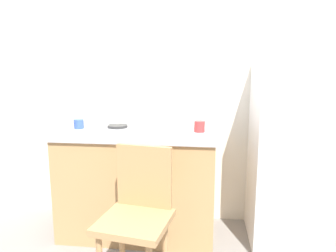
% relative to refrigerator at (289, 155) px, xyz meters
% --- Properties ---
extents(back_wall, '(4.80, 0.10, 2.65)m').
position_rel_refrigerator_xyz_m(back_wall, '(-1.04, 0.34, 0.63)').
color(back_wall, silver).
rests_on(back_wall, ground_plane).
extents(cabinet_base, '(1.22, 0.60, 0.83)m').
position_rel_refrigerator_xyz_m(cabinet_base, '(-1.18, -0.01, -0.29)').
color(cabinet_base, tan).
rests_on(cabinet_base, ground_plane).
extents(countertop, '(1.26, 0.64, 0.04)m').
position_rel_refrigerator_xyz_m(countertop, '(-1.18, -0.01, 0.15)').
color(countertop, '#B7B7BC').
rests_on(countertop, cabinet_base).
extents(faucet, '(0.02, 0.02, 0.29)m').
position_rel_refrigerator_xyz_m(faucet, '(-1.23, 0.24, 0.31)').
color(faucet, '#B7B7BC').
rests_on(faucet, countertop).
extents(refrigerator, '(0.55, 0.58, 1.40)m').
position_rel_refrigerator_xyz_m(refrigerator, '(0.00, 0.00, 0.00)').
color(refrigerator, white).
rests_on(refrigerator, ground_plane).
extents(chair, '(0.46, 0.46, 0.89)m').
position_rel_refrigerator_xyz_m(chair, '(-1.04, -0.70, -0.20)').
color(chair, tan).
rests_on(chair, ground_plane).
extents(dish_tray, '(0.28, 0.20, 0.05)m').
position_rel_refrigerator_xyz_m(dish_tray, '(-0.89, 0.00, 0.19)').
color(dish_tray, white).
rests_on(dish_tray, countertop).
extents(hotplate, '(0.17, 0.17, 0.02)m').
position_rel_refrigerator_xyz_m(hotplate, '(-1.37, 0.09, 0.18)').
color(hotplate, '#2D2D2D').
rests_on(hotplate, countertop).
extents(cup_red, '(0.08, 0.08, 0.09)m').
position_rel_refrigerator_xyz_m(cup_red, '(-0.69, -0.01, 0.21)').
color(cup_red, red).
rests_on(cup_red, countertop).
extents(cup_white, '(0.07, 0.07, 0.10)m').
position_rel_refrigerator_xyz_m(cup_white, '(-1.44, -0.23, 0.22)').
color(cup_white, white).
rests_on(cup_white, countertop).
extents(cup_blue, '(0.08, 0.08, 0.08)m').
position_rel_refrigerator_xyz_m(cup_blue, '(-1.67, 0.01, 0.20)').
color(cup_blue, blue).
rests_on(cup_blue, countertop).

